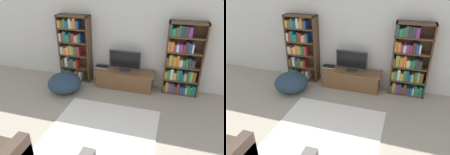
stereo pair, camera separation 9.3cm
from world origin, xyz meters
The scene contains 8 objects.
wall_back centered at (0.00, 4.23, 1.30)m, with size 8.80×0.06×2.60m.
bookshelf_left centered at (-1.32, 4.05, 0.85)m, with size 0.82×0.30×1.72m.
bookshelf_right centered at (1.40, 4.05, 0.81)m, with size 0.82×0.30×1.72m.
tv_stand centered at (0.08, 3.93, 0.23)m, with size 1.49×0.48×0.46m.
television centered at (0.08, 3.92, 0.73)m, with size 0.77×0.16×0.52m.
laptop centered at (-0.53, 3.98, 0.47)m, with size 0.34×0.20×0.03m.
area_rug centered at (0.09, 2.09, 0.01)m, with size 1.97×1.94×0.02m.
beanbag_ottoman centered at (-1.26, 3.30, 0.24)m, with size 0.80×0.80×0.47m, color #23384C.
Camera 1 is at (1.16, -0.86, 2.72)m, focal length 35.00 mm.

